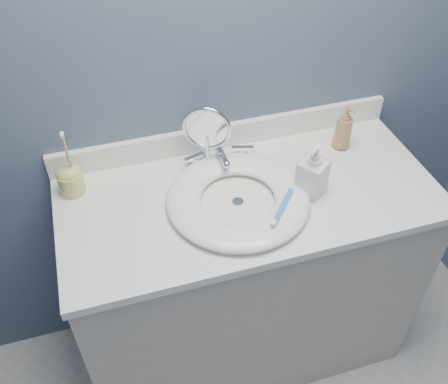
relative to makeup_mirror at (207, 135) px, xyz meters
name	(u,v)px	position (x,y,z in m)	size (l,w,h in m)	color
back_wall	(225,63)	(0.09, 0.10, 0.19)	(2.20, 0.02, 2.40)	#4E5D75
vanity_cabinet	(246,280)	(0.09, -0.17, -0.58)	(1.20, 0.55, 0.85)	#B8B1A8
countertop	(250,197)	(0.09, -0.17, -0.14)	(1.22, 0.57, 0.03)	white
backsplash	(226,135)	(0.09, 0.09, -0.08)	(1.22, 0.02, 0.09)	white
basin	(238,199)	(0.04, -0.20, -0.11)	(0.45, 0.45, 0.04)	white
drain	(238,202)	(0.04, -0.20, -0.13)	(0.04, 0.04, 0.01)	silver
faucet	(220,158)	(0.04, 0.00, -0.10)	(0.25, 0.13, 0.07)	silver
makeup_mirror	(207,135)	(0.00, 0.00, 0.00)	(0.15, 0.09, 0.24)	silver
soap_bottle_amber	(344,128)	(0.48, -0.03, -0.05)	(0.06, 0.06, 0.16)	#A9744C
soap_bottle_clear	(313,170)	(0.28, -0.22, -0.04)	(0.08, 0.08, 0.18)	silver
toothbrush_holder	(70,179)	(-0.45, 0.00, -0.08)	(0.08, 0.08, 0.23)	#C5CB65
toothbrush_lying	(282,207)	(0.15, -0.30, -0.09)	(0.12, 0.14, 0.02)	#3977CC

